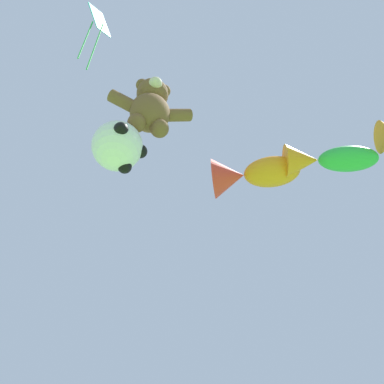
% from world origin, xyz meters
% --- Properties ---
extents(teddy_bear_kite, '(1.80, 0.79, 1.83)m').
position_xyz_m(teddy_bear_kite, '(-1.60, 4.03, 9.07)').
color(teddy_bear_kite, brown).
extents(soccer_ball_kite, '(1.05, 1.04, 0.96)m').
position_xyz_m(soccer_ball_kite, '(-2.09, 4.21, 7.73)').
color(soccer_ball_kite, white).
extents(fish_kite_tangerine, '(2.47, 1.85, 1.08)m').
position_xyz_m(fish_kite_tangerine, '(1.40, 5.78, 9.89)').
color(fish_kite_tangerine, orange).
extents(fish_kite_emerald, '(2.51, 1.53, 0.89)m').
position_xyz_m(fish_kite_emerald, '(3.08, 4.82, 9.93)').
color(fish_kite_emerald, green).
extents(diamond_kite, '(0.67, 0.72, 2.85)m').
position_xyz_m(diamond_kite, '(-3.15, 3.70, 11.50)').
color(diamond_kite, '#19ADB2').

